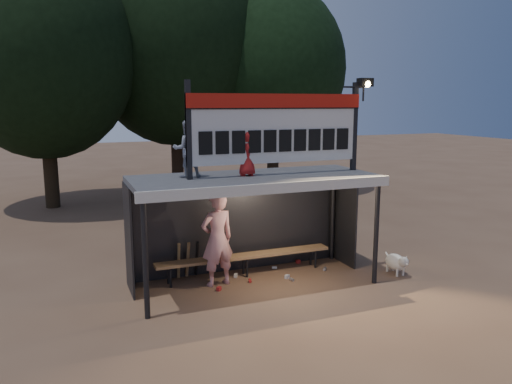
% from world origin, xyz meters
% --- Properties ---
extents(ground, '(80.00, 80.00, 0.00)m').
position_xyz_m(ground, '(0.00, 0.00, 0.00)').
color(ground, brown).
rests_on(ground, ground).
extents(player, '(0.80, 0.60, 1.99)m').
position_xyz_m(player, '(-0.74, 0.22, 1.00)').
color(player, silver).
rests_on(player, ground).
extents(child_a, '(0.56, 0.44, 1.13)m').
position_xyz_m(child_a, '(-1.32, 0.30, 2.89)').
color(child_a, gray).
rests_on(child_a, dugout_shelter).
extents(child_b, '(0.46, 0.31, 0.92)m').
position_xyz_m(child_b, '(-0.14, 0.04, 2.78)').
color(child_b, maroon).
rests_on(child_b, dugout_shelter).
extents(dugout_shelter, '(5.10, 2.08, 2.32)m').
position_xyz_m(dugout_shelter, '(0.00, 0.24, 1.85)').
color(dugout_shelter, '#414143').
rests_on(dugout_shelter, ground).
extents(scoreboard_assembly, '(4.10, 0.27, 1.99)m').
position_xyz_m(scoreboard_assembly, '(0.56, -0.01, 3.32)').
color(scoreboard_assembly, black).
rests_on(scoreboard_assembly, dugout_shelter).
extents(bench, '(4.00, 0.35, 0.48)m').
position_xyz_m(bench, '(0.00, 0.55, 0.43)').
color(bench, '#987048').
rests_on(bench, ground).
extents(tree_left, '(6.46, 6.46, 9.27)m').
position_xyz_m(tree_left, '(-4.00, 10.00, 5.51)').
color(tree_left, black).
rests_on(tree_left, ground).
extents(tree_mid, '(7.22, 7.22, 10.36)m').
position_xyz_m(tree_mid, '(1.00, 11.50, 6.17)').
color(tree_mid, black).
rests_on(tree_mid, ground).
extents(tree_right, '(6.08, 6.08, 8.72)m').
position_xyz_m(tree_right, '(5.00, 10.50, 5.19)').
color(tree_right, black).
rests_on(tree_right, ground).
extents(dog, '(0.36, 0.81, 0.49)m').
position_xyz_m(dog, '(3.18, -0.62, 0.28)').
color(dog, white).
rests_on(dog, ground).
extents(bats, '(0.48, 0.33, 0.84)m').
position_xyz_m(bats, '(-1.23, 0.82, 0.43)').
color(bats, olive).
rests_on(bats, ground).
extents(litter, '(2.76, 1.14, 0.08)m').
position_xyz_m(litter, '(0.56, 0.27, 0.04)').
color(litter, red).
rests_on(litter, ground).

